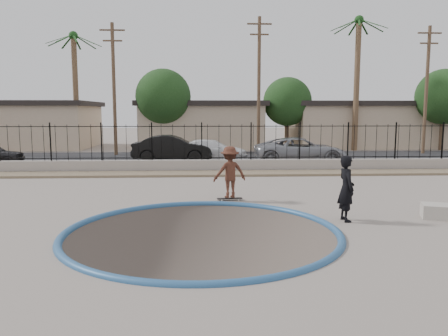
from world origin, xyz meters
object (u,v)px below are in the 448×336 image
skater (230,175)px  car_d (301,150)px  car_b (172,148)px  skateboard (230,199)px  videographer (346,188)px  car_c (212,150)px

skater → car_d: (4.82, 10.40, -0.09)m
car_b → skateboard: bearing=-166.0°
car_b → videographer: bearing=-157.7°
car_c → car_d: size_ratio=0.82×
skateboard → car_b: size_ratio=0.19×
skateboard → car_b: (-2.74, 11.75, 0.76)m
car_b → car_d: 7.67m
skateboard → videographer: videographer is taller
skater → car_d: 11.46m
skateboard → skater: bearing=-123.1°
videographer → car_c: videographer is taller
skater → skateboard: 0.82m
car_c → skateboard: bearing=-172.7°
car_b → car_c: bearing=-85.2°
skateboard → car_d: bearing=58.6°
videographer → skateboard: bearing=41.2°
videographer → car_b: bearing=17.2°
skater → car_b: (-2.74, 11.75, -0.06)m
videographer → car_c: size_ratio=0.41×
skateboard → videographer: 4.37m
skater → car_c: 11.92m
videographer → car_c: 15.31m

